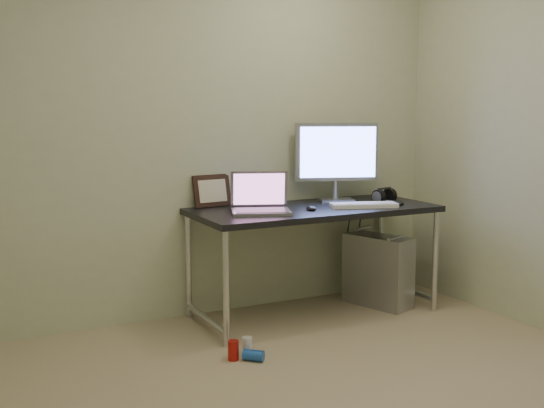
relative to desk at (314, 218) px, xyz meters
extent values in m
cube|color=beige|center=(-0.61, 0.36, 0.58)|extent=(3.50, 0.02, 2.50)
cube|color=black|center=(0.00, 0.00, 0.06)|extent=(1.67, 0.73, 0.04)
cylinder|color=silver|center=(-0.79, -0.32, -0.32)|extent=(0.04, 0.04, 0.71)
cylinder|color=silver|center=(-0.79, 0.32, -0.32)|extent=(0.04, 0.04, 0.71)
cylinder|color=silver|center=(0.79, -0.32, -0.32)|extent=(0.04, 0.04, 0.71)
cylinder|color=silver|center=(0.79, 0.32, -0.32)|extent=(0.04, 0.04, 0.71)
cylinder|color=silver|center=(-0.79, 0.00, -0.59)|extent=(0.04, 0.65, 0.04)
cylinder|color=silver|center=(0.79, 0.00, -0.59)|extent=(0.04, 0.65, 0.04)
cube|color=#A5A5A9|center=(0.52, -0.03, -0.42)|extent=(0.36, 0.53, 0.51)
cylinder|color=#A5A5AC|center=(0.52, -0.23, -0.14)|extent=(0.18, 0.08, 0.02)
cylinder|color=#A5A5AC|center=(0.52, 0.17, -0.14)|extent=(0.18, 0.08, 0.02)
cylinder|color=black|center=(0.47, 0.31, -0.27)|extent=(0.01, 0.16, 0.69)
cylinder|color=black|center=(0.56, 0.29, -0.29)|extent=(0.02, 0.11, 0.71)
cylinder|color=#AD1410|center=(-0.85, -0.54, -0.62)|extent=(0.08, 0.08, 0.11)
cylinder|color=white|center=(-0.74, -0.51, -0.62)|extent=(0.08, 0.08, 0.11)
cylinder|color=blue|center=(-0.75, -0.61, -0.64)|extent=(0.13, 0.13, 0.06)
cube|color=#A5A5AC|center=(-0.44, -0.08, 0.09)|extent=(0.44, 0.38, 0.02)
cube|color=slate|center=(-0.44, -0.08, 0.10)|extent=(0.39, 0.32, 0.00)
cube|color=#95939C|center=(-0.39, 0.06, 0.21)|extent=(0.37, 0.18, 0.24)
cube|color=#754369|center=(-0.39, 0.05, 0.21)|extent=(0.33, 0.16, 0.21)
cube|color=#A5A5AC|center=(0.29, 0.17, 0.08)|extent=(0.28, 0.24, 0.02)
cylinder|color=#A5A5AC|center=(0.29, 0.19, 0.16)|extent=(0.04, 0.04, 0.13)
cube|color=#A5A5AC|center=(0.29, 0.18, 0.43)|extent=(0.58, 0.24, 0.41)
cube|color=#6982F6|center=(0.29, 0.15, 0.43)|extent=(0.51, 0.19, 0.36)
cube|color=white|center=(0.30, -0.15, 0.09)|extent=(0.47, 0.28, 0.03)
ellipsoid|color=black|center=(0.58, -0.17, 0.09)|extent=(0.09, 0.11, 0.03)
ellipsoid|color=black|center=(-0.08, -0.10, 0.09)|extent=(0.09, 0.12, 0.04)
cylinder|color=black|center=(0.57, 0.06, 0.10)|extent=(0.07, 0.11, 0.10)
cylinder|color=black|center=(0.69, 0.06, 0.10)|extent=(0.07, 0.11, 0.10)
cube|color=black|center=(0.63, 0.06, 0.16)|extent=(0.14, 0.05, 0.01)
cube|color=black|center=(-0.61, 0.34, 0.18)|extent=(0.28, 0.11, 0.22)
cylinder|color=silver|center=(-0.41, 0.25, 0.12)|extent=(0.01, 0.01, 0.08)
cylinder|color=white|center=(-0.41, 0.25, 0.16)|extent=(0.04, 0.04, 0.04)
camera|label=1|loc=(-2.33, -3.94, 0.77)|focal=45.00mm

